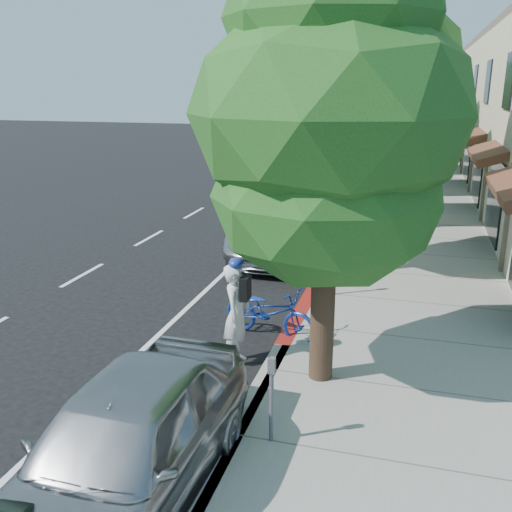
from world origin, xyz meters
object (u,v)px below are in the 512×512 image
(silver_suv, at_px, (286,228))
(near_car_a, at_px, (124,446))
(street_tree_1, at_px, (369,72))
(street_tree_3, at_px, (393,96))
(street_tree_2, at_px, (383,112))
(white_pickup, at_px, (366,161))
(street_tree_4, at_px, (399,87))
(dark_suv_far, at_px, (373,155))
(pedestrian, at_px, (399,201))
(bicycle, at_px, (270,312))
(dark_sedan, at_px, (320,186))
(street_tree_5, at_px, (402,97))
(street_tree_0, at_px, (329,121))
(cyclist, at_px, (237,315))

(silver_suv, bearing_deg, near_car_a, -87.23)
(street_tree_1, distance_m, street_tree_3, 12.02)
(street_tree_2, relative_size, white_pickup, 1.02)
(street_tree_4, relative_size, dark_suv_far, 1.71)
(silver_suv, xyz_separation_m, near_car_a, (0.56, -11.00, 0.02))
(street_tree_1, distance_m, white_pickup, 17.16)
(street_tree_1, relative_size, street_tree_2, 1.25)
(street_tree_3, height_order, pedestrian, street_tree_3)
(street_tree_4, xyz_separation_m, white_pickup, (-1.40, -1.43, -3.86))
(street_tree_2, xyz_separation_m, bicycle, (-1.30, -10.42, -3.43))
(bicycle, bearing_deg, dark_sedan, 23.06)
(street_tree_1, relative_size, street_tree_5, 1.22)
(silver_suv, height_order, dark_suv_far, silver_suv)
(street_tree_2, distance_m, dark_sedan, 5.20)
(white_pickup, xyz_separation_m, dark_suv_far, (-0.00, 4.57, -0.17))
(street_tree_2, height_order, silver_suv, street_tree_2)
(street_tree_3, xyz_separation_m, white_pickup, (-1.40, 4.57, -3.49))
(pedestrian, bearing_deg, street_tree_1, 59.22)
(street_tree_2, height_order, street_tree_3, street_tree_3)
(street_tree_1, distance_m, near_car_a, 10.61)
(bicycle, relative_size, pedestrian, 1.11)
(white_pickup, bearing_deg, street_tree_1, -89.23)
(street_tree_4, xyz_separation_m, dark_sedan, (-2.63, -8.88, -4.03))
(street_tree_0, height_order, street_tree_2, street_tree_0)
(street_tree_3, bearing_deg, pedestrian, -83.45)
(street_tree_2, relative_size, street_tree_3, 0.90)
(cyclist, height_order, bicycle, cyclist)
(bicycle, bearing_deg, street_tree_3, 12.94)
(street_tree_5, xyz_separation_m, bicycle, (-1.30, -28.42, -3.60))
(street_tree_4, relative_size, silver_suv, 1.33)
(silver_suv, height_order, pedestrian, pedestrian)
(bicycle, relative_size, dark_sedan, 0.45)
(bicycle, bearing_deg, cyclist, -176.45)
(street_tree_4, bearing_deg, street_tree_1, -90.00)
(pedestrian, bearing_deg, white_pickup, -100.99)
(street_tree_5, xyz_separation_m, dark_suv_far, (-1.40, -2.86, -3.39))
(street_tree_3, bearing_deg, street_tree_5, 90.00)
(street_tree_3, relative_size, white_pickup, 1.14)
(street_tree_5, bearing_deg, cyclist, -93.09)
(bicycle, height_order, silver_suv, silver_suv)
(street_tree_0, xyz_separation_m, dark_sedan, (-2.63, 15.12, -3.62))
(bicycle, bearing_deg, street_tree_0, -123.11)
(dark_suv_far, bearing_deg, pedestrian, -75.22)
(street_tree_3, bearing_deg, street_tree_0, -90.00)
(street_tree_1, bearing_deg, silver_suv, 147.11)
(street_tree_2, distance_m, street_tree_3, 6.02)
(street_tree_1, xyz_separation_m, street_tree_5, (0.00, 24.00, -1.03))
(cyclist, distance_m, white_pickup, 22.20)
(street_tree_4, height_order, dark_suv_far, street_tree_4)
(bicycle, distance_m, dark_sedan, 13.61)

